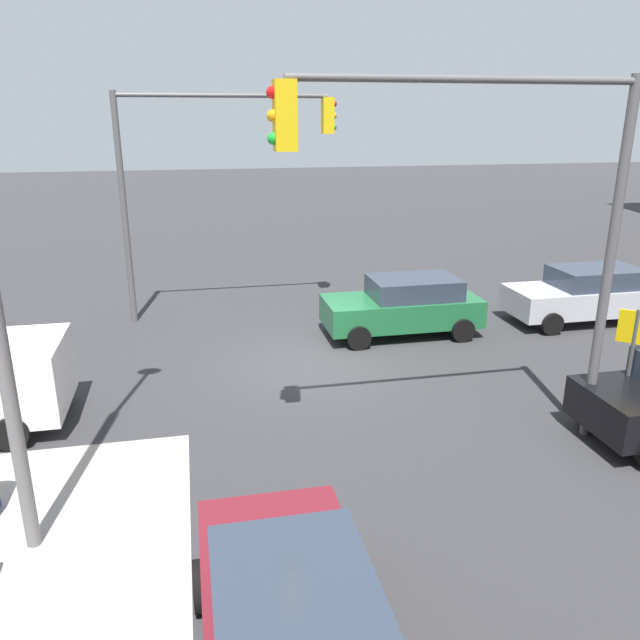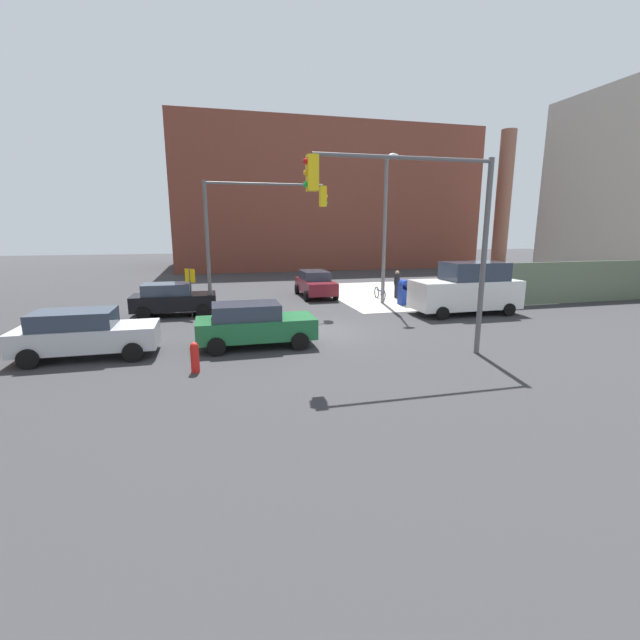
# 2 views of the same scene
# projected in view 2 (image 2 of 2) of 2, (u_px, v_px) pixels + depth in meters

# --- Properties ---
(ground_plane) EXTENTS (120.00, 120.00, 0.00)m
(ground_plane) POSITION_uv_depth(u_px,v_px,m) (321.00, 331.00, 18.20)
(ground_plane) COLOR #333335
(sidewalk_corner) EXTENTS (12.00, 12.00, 0.01)m
(sidewalk_corner) POSITION_uv_depth(u_px,v_px,m) (417.00, 293.00, 28.88)
(sidewalk_corner) COLOR #ADA89E
(sidewalk_corner) RESTS_ON ground
(construction_fence) EXTENTS (19.25, 0.12, 2.40)m
(construction_fence) POSITION_uv_depth(u_px,v_px,m) (596.00, 281.00, 25.21)
(construction_fence) COLOR #607056
(construction_fence) RESTS_ON ground
(building_warehouse_north) EXTENTS (32.00, 18.00, 14.68)m
(building_warehouse_north) POSITION_uv_depth(u_px,v_px,m) (317.00, 202.00, 50.83)
(building_warehouse_north) COLOR brown
(building_warehouse_north) RESTS_ON ground
(smokestack) EXTENTS (1.80, 1.80, 15.72)m
(smokestack) POSITION_uv_depth(u_px,v_px,m) (503.00, 198.00, 52.35)
(smokestack) COLOR brown
(smokestack) RESTS_ON ground
(traffic_signal_nw_corner) EXTENTS (6.12, 0.36, 6.50)m
(traffic_signal_nw_corner) POSITION_uv_depth(u_px,v_px,m) (256.00, 220.00, 20.96)
(traffic_signal_nw_corner) COLOR #59595B
(traffic_signal_nw_corner) RESTS_ON ground
(traffic_signal_se_corner) EXTENTS (6.26, 0.36, 6.50)m
(traffic_signal_se_corner) POSITION_uv_depth(u_px,v_px,m) (420.00, 216.00, 13.44)
(traffic_signal_se_corner) COLOR #59595B
(traffic_signal_se_corner) RESTS_ON ground
(street_lamp_corner) EXTENTS (1.01, 2.60, 8.00)m
(street_lamp_corner) POSITION_uv_depth(u_px,v_px,m) (386.00, 220.00, 23.58)
(street_lamp_corner) COLOR slate
(street_lamp_corner) RESTS_ON ground
(warning_sign_two_way) EXTENTS (0.48, 0.48, 2.40)m
(warning_sign_two_way) POSITION_uv_depth(u_px,v_px,m) (190.00, 284.00, 20.67)
(warning_sign_two_way) COLOR #4C4C4C
(warning_sign_two_way) RESTS_ON ground
(mailbox_blue) EXTENTS (0.56, 0.64, 1.43)m
(mailbox_blue) POSITION_uv_depth(u_px,v_px,m) (405.00, 291.00, 24.26)
(mailbox_blue) COLOR navy
(mailbox_blue) RESTS_ON ground
(fire_hydrant) EXTENTS (0.26, 0.26, 0.94)m
(fire_hydrant) POSITION_uv_depth(u_px,v_px,m) (195.00, 357.00, 12.91)
(fire_hydrant) COLOR red
(fire_hydrant) RESTS_ON ground
(sedan_maroon) EXTENTS (2.02, 4.37, 1.62)m
(sedan_maroon) POSITION_uv_depth(u_px,v_px,m) (315.00, 283.00, 27.10)
(sedan_maroon) COLOR maroon
(sedan_maroon) RESTS_ON ground
(coupe_green) EXTENTS (4.28, 2.02, 1.62)m
(coupe_green) POSITION_uv_depth(u_px,v_px,m) (254.00, 324.00, 15.67)
(coupe_green) COLOR #1E6638
(coupe_green) RESTS_ON ground
(hatchback_silver) EXTENTS (4.44, 2.02, 1.62)m
(hatchback_silver) POSITION_uv_depth(u_px,v_px,m) (85.00, 333.00, 14.32)
(hatchback_silver) COLOR #B7BABF
(hatchback_silver) RESTS_ON ground
(sedan_black) EXTENTS (4.02, 2.02, 1.62)m
(sedan_black) POSITION_uv_depth(u_px,v_px,m) (173.00, 299.00, 21.22)
(sedan_black) COLOR black
(sedan_black) RESTS_ON ground
(van_white_delivery) EXTENTS (5.40, 2.32, 2.62)m
(van_white_delivery) POSITION_uv_depth(u_px,v_px,m) (467.00, 289.00, 21.58)
(van_white_delivery) COLOR white
(van_white_delivery) RESTS_ON ground
(pedestrian_crossing) EXTENTS (0.36, 0.36, 1.70)m
(pedestrian_crossing) POSITION_uv_depth(u_px,v_px,m) (397.00, 284.00, 26.65)
(pedestrian_crossing) COLOR black
(pedestrian_crossing) RESTS_ON ground
(bicycle_leaning_on_fence) EXTENTS (0.05, 1.75, 0.97)m
(bicycle_leaning_on_fence) POSITION_uv_depth(u_px,v_px,m) (380.00, 293.00, 26.29)
(bicycle_leaning_on_fence) COLOR black
(bicycle_leaning_on_fence) RESTS_ON ground
(bicycle_at_crosswalk) EXTENTS (1.75, 0.05, 0.97)m
(bicycle_at_crosswalk) POSITION_uv_depth(u_px,v_px,m) (165.00, 306.00, 22.17)
(bicycle_at_crosswalk) COLOR black
(bicycle_at_crosswalk) RESTS_ON ground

